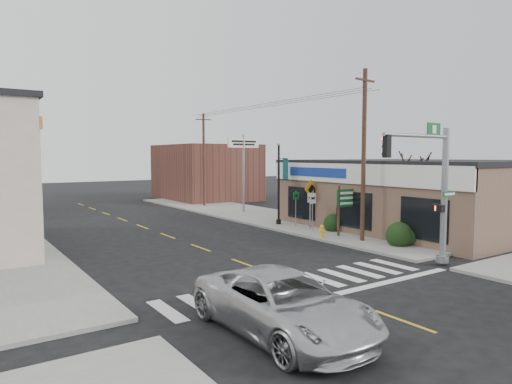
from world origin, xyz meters
TOP-DOWN VIEW (x-y plane):
  - ground at (0.00, 0.00)m, footprint 140.00×140.00m
  - sidewalk_right at (9.00, 13.00)m, footprint 6.00×38.00m
  - center_line at (0.00, 8.00)m, footprint 0.12×56.00m
  - crosswalk at (0.00, 0.40)m, footprint 11.00×2.20m
  - thrift_store at (14.50, 6.00)m, footprint 12.00×14.00m
  - bldg_distant_right at (12.00, 30.00)m, footprint 8.00×10.00m
  - suv at (-3.25, -2.82)m, footprint 2.62×5.62m
  - traffic_signal_pole at (5.90, -0.80)m, footprint 4.45×0.37m
  - guide_sign at (8.13, 6.11)m, footprint 1.56×0.13m
  - fire_hydrant at (6.30, 6.18)m, footprint 0.22×0.22m
  - ped_crossing_sign at (8.20, 9.26)m, footprint 1.14×0.08m
  - lamp_post at (7.39, 11.38)m, footprint 0.68×0.54m
  - dance_center_sign at (9.00, 18.14)m, footprint 2.82×0.18m
  - bare_tree at (9.78, 3.02)m, footprint 2.68×2.68m
  - shrub_front at (8.06, 2.55)m, footprint 1.30×1.30m
  - shrub_back at (8.41, 7.53)m, footprint 1.11×1.11m
  - utility_pole_near at (7.50, 4.43)m, footprint 1.52×0.23m
  - utility_pole_far at (8.47, 23.73)m, footprint 1.39×0.21m

SIDE VIEW (x-z plane):
  - ground at x=0.00m, z-range 0.00..0.00m
  - center_line at x=0.00m, z-range 0.00..0.01m
  - crosswalk at x=0.00m, z-range 0.00..0.01m
  - sidewalk_right at x=9.00m, z-range 0.00..0.13m
  - fire_hydrant at x=6.30m, z-range 0.16..0.85m
  - shrub_back at x=8.41m, z-range 0.13..0.96m
  - shrub_front at x=8.06m, z-range 0.13..1.11m
  - suv at x=-3.25m, z-range 0.00..1.56m
  - guide_sign at x=8.13m, z-range 0.54..3.27m
  - thrift_store at x=14.50m, z-range 0.00..4.00m
  - ped_crossing_sign at x=8.20m, z-range 0.65..3.58m
  - bldg_distant_right at x=12.00m, z-range 0.00..5.60m
  - lamp_post at x=7.39m, z-range 0.55..5.82m
  - traffic_signal_pole at x=5.90m, z-range 0.68..6.32m
  - utility_pole_far at x=8.47m, z-range 0.23..8.24m
  - bare_tree at x=9.78m, z-range 1.67..7.03m
  - utility_pole_near at x=7.50m, z-range 0.24..8.97m
  - dance_center_sign at x=9.00m, z-range 1.71..7.71m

